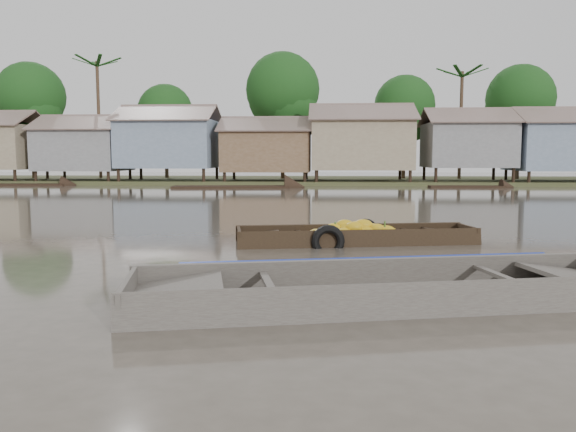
{
  "coord_description": "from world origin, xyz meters",
  "views": [
    {
      "loc": [
        -0.11,
        -8.56,
        1.83
      ],
      "look_at": [
        -0.69,
        1.19,
        0.8
      ],
      "focal_mm": 35.0,
      "sensor_mm": 36.0,
      "label": 1
    }
  ],
  "objects": [
    {
      "name": "ground",
      "position": [
        0.0,
        0.0,
        0.0
      ],
      "size": [
        120.0,
        120.0,
        0.0
      ],
      "primitive_type": "plane",
      "color": "#484237",
      "rests_on": "ground"
    },
    {
      "name": "riverbank",
      "position": [
        3.03,
        31.86,
        3.07
      ],
      "size": [
        120.0,
        12.47,
        10.22
      ],
      "color": "#384723",
      "rests_on": "ground"
    },
    {
      "name": "banana_boat",
      "position": [
        0.56,
        3.36,
        0.13
      ],
      "size": [
        5.23,
        2.11,
        0.72
      ],
      "rotation": [
        0.0,
        0.0,
        0.18
      ],
      "color": "black",
      "rests_on": "ground"
    },
    {
      "name": "viewer_boat",
      "position": [
        0.79,
        -1.45,
        0.04
      ],
      "size": [
        6.85,
        3.08,
        0.53
      ],
      "rotation": [
        0.0,
        0.0,
        0.21
      ],
      "color": "#46403C",
      "rests_on": "ground"
    },
    {
      "name": "distant_boats",
      "position": [
        8.7,
        23.15,
        -0.05
      ],
      "size": [
        48.69,
        14.68,
        0.35
      ],
      "color": "black",
      "rests_on": "ground"
    }
  ]
}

